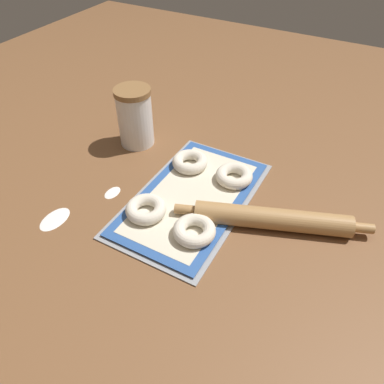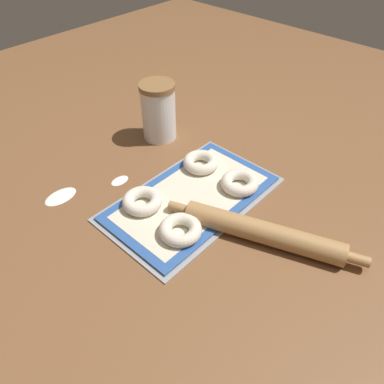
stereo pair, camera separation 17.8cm
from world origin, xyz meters
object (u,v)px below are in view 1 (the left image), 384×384
object	(u,v)px
baking_tray	(192,198)
bagel_front_right	(234,176)
bagel_back_left	(146,209)
flour_canister	(135,117)
bagel_front_left	(194,231)
rolling_pin	(272,219)
bagel_back_right	(190,162)

from	to	relation	value
baking_tray	bagel_front_right	xyz separation A→B (m)	(0.12, -0.07, 0.02)
bagel_back_left	flour_canister	size ratio (longest dim) A/B	0.56
flour_canister	bagel_front_left	bearing A→B (deg)	-127.34
flour_canister	rolling_pin	world-z (taller)	flour_canister
bagel_front_left	bagel_front_right	bearing A→B (deg)	0.23
bagel_back_left	rolling_pin	xyz separation A→B (m)	(0.12, -0.29, 0.00)
flour_canister	bagel_back_left	bearing A→B (deg)	-141.19
rolling_pin	bagel_front_left	bearing A→B (deg)	130.28
bagel_front_left	bagel_back_right	distance (m)	0.27
flour_canister	rolling_pin	xyz separation A→B (m)	(-0.15, -0.51, -0.07)
flour_canister	rolling_pin	distance (m)	0.53
bagel_front_left	bagel_back_right	xyz separation A→B (m)	(0.23, 0.14, 0.00)
bagel_front_right	flour_canister	size ratio (longest dim) A/B	0.56
bagel_front_left	bagel_back_left	bearing A→B (deg)	88.03
rolling_pin	bagel_back_right	bearing A→B (deg)	70.12
bagel_front_left	bagel_front_right	world-z (taller)	same
baking_tray	flour_canister	bearing A→B (deg)	61.65
bagel_front_left	flour_canister	world-z (taller)	flour_canister
bagel_front_right	rolling_pin	xyz separation A→B (m)	(-0.11, -0.15, 0.00)
baking_tray	bagel_back_left	distance (m)	0.14
bagel_front_right	bagel_back_right	world-z (taller)	same
baking_tray	flour_canister	size ratio (longest dim) A/B	2.57
bagel_front_left	flour_canister	xyz separation A→B (m)	(0.27, 0.36, 0.07)
baking_tray	bagel_back_right	distance (m)	0.13
bagel_back_left	flour_canister	world-z (taller)	flour_canister
bagel_back_left	bagel_back_right	bearing A→B (deg)	-0.43
bagel_back_right	rolling_pin	xyz separation A→B (m)	(-0.10, -0.29, 0.00)
bagel_back_right	flour_canister	bearing A→B (deg)	79.18
bagel_front_left	bagel_back_left	world-z (taller)	same
bagel_front_right	bagel_front_left	bearing A→B (deg)	-179.77
bagel_back_left	bagel_back_right	distance (m)	0.23
bagel_front_right	bagel_back_right	size ratio (longest dim) A/B	1.00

